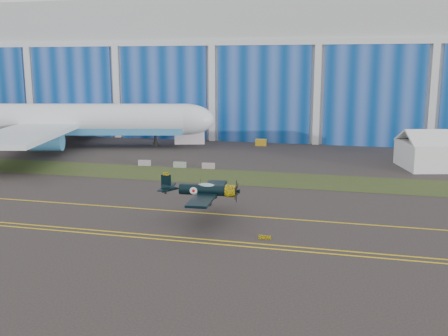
% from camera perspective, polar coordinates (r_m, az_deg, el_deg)
% --- Properties ---
extents(ground, '(260.00, 260.00, 0.00)m').
position_cam_1_polar(ground, '(67.71, -12.42, -2.87)').
color(ground, '#36302E').
rests_on(ground, ground).
extents(grass_median, '(260.00, 10.00, 0.02)m').
position_cam_1_polar(grass_median, '(80.13, -7.98, -0.52)').
color(grass_median, '#475128').
rests_on(grass_median, ground).
extents(hangar, '(220.00, 45.70, 30.00)m').
position_cam_1_polar(hangar, '(133.76, 1.31, 10.71)').
color(hangar, silver).
rests_on(hangar, ground).
extents(taxiway_centreline, '(200.00, 0.20, 0.02)m').
position_cam_1_polar(taxiway_centreline, '(63.43, -14.43, -3.91)').
color(taxiway_centreline, yellow).
rests_on(taxiway_centreline, ground).
extents(edge_line_near, '(80.00, 0.20, 0.02)m').
position_cam_1_polar(edge_line_near, '(55.63, -19.10, -6.32)').
color(edge_line_near, yellow).
rests_on(edge_line_near, ground).
extents(edge_line_far, '(80.00, 0.20, 0.02)m').
position_cam_1_polar(edge_line_far, '(56.42, -18.55, -6.04)').
color(edge_line_far, yellow).
rests_on(edge_line_far, ground).
extents(guard_board_right, '(1.20, 0.15, 0.35)m').
position_cam_1_polar(guard_board_right, '(49.90, 4.47, -7.53)').
color(guard_board_right, yellow).
rests_on(guard_board_right, ground).
extents(warbird, '(10.17, 11.98, 3.37)m').
position_cam_1_polar(warbird, '(54.87, -2.30, -2.39)').
color(warbird, black).
rests_on(warbird, ground).
extents(jetliner, '(81.65, 73.90, 24.27)m').
position_cam_1_polar(jetliner, '(108.83, -17.81, 8.57)').
color(jetliner, silver).
rests_on(jetliner, ground).
extents(tent, '(15.40, 12.85, 6.21)m').
position_cam_1_polar(tent, '(89.66, 22.98, 1.95)').
color(tent, white).
rests_on(tent, ground).
extents(shipping_container, '(6.58, 4.17, 2.65)m').
position_cam_1_polar(shipping_container, '(108.89, -3.76, 3.37)').
color(shipping_container, silver).
rests_on(shipping_container, ground).
extents(tug, '(2.29, 1.52, 1.29)m').
position_cam_1_polar(tug, '(106.19, 4.05, 2.79)').
color(tug, yellow).
rests_on(tug, ground).
extents(barrier_a, '(2.06, 0.84, 0.90)m').
position_cam_1_polar(barrier_a, '(85.90, -8.65, 0.55)').
color(barrier_a, '#9A8B97').
rests_on(barrier_a, ground).
extents(barrier_b, '(2.03, 0.70, 0.90)m').
position_cam_1_polar(barrier_b, '(83.66, -4.84, 0.35)').
color(barrier_b, gray).
rests_on(barrier_b, ground).
extents(barrier_c, '(2.04, 0.74, 0.90)m').
position_cam_1_polar(barrier_c, '(82.52, -1.72, 0.24)').
color(barrier_c, '#9D8A91').
rests_on(barrier_c, ground).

